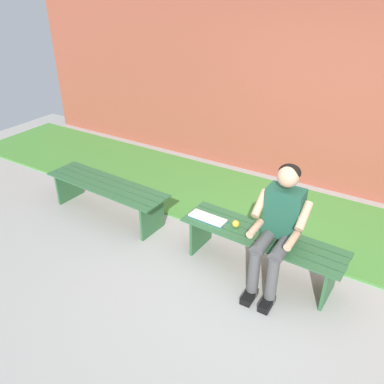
# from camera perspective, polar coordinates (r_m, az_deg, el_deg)

# --- Properties ---
(ground_plane) EXTENTS (10.00, 7.00, 0.04)m
(ground_plane) POSITION_cam_1_polar(r_m,az_deg,el_deg) (4.06, -10.41, -14.10)
(ground_plane) COLOR #9E9E99
(grass_strip) EXTENTS (9.00, 1.59, 0.03)m
(grass_strip) POSITION_cam_1_polar(r_m,az_deg,el_deg) (5.49, 4.48, -0.60)
(grass_strip) COLOR #478C38
(grass_strip) RESTS_ON ground
(brick_wall) EXTENTS (9.50, 0.24, 3.15)m
(brick_wall) POSITION_cam_1_polar(r_m,az_deg,el_deg) (5.72, 15.55, 16.50)
(brick_wall) COLOR #9E4C38
(brick_wall) RESTS_ON ground
(bench_near) EXTENTS (1.71, 0.53, 0.45)m
(bench_near) POSITION_cam_1_polar(r_m,az_deg,el_deg) (4.06, 10.01, -7.42)
(bench_near) COLOR #2D6038
(bench_near) RESTS_ON ground
(bench_far) EXTENTS (1.72, 0.53, 0.45)m
(bench_far) POSITION_cam_1_polar(r_m,az_deg,el_deg) (5.03, -12.32, 0.11)
(bench_far) COLOR #2D6038
(bench_far) RESTS_ON ground
(person_seated) EXTENTS (0.50, 0.69, 1.26)m
(person_seated) POSITION_cam_1_polar(r_m,az_deg,el_deg) (3.74, 12.45, -4.76)
(person_seated) COLOR #1E513D
(person_seated) RESTS_ON ground
(apple) EXTENTS (0.08, 0.08, 0.08)m
(apple) POSITION_cam_1_polar(r_m,az_deg,el_deg) (4.05, 6.40, -4.63)
(apple) COLOR gold
(apple) RESTS_ON bench_near
(book_open) EXTENTS (0.42, 0.18, 0.02)m
(book_open) POSITION_cam_1_polar(r_m,az_deg,el_deg) (4.17, 2.30, -3.83)
(book_open) COLOR white
(book_open) RESTS_ON bench_near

